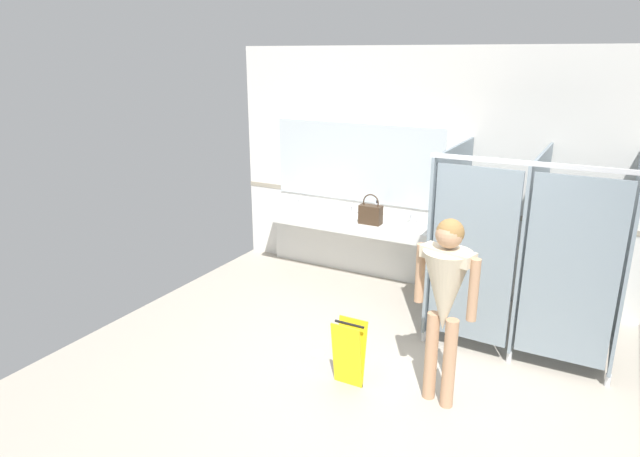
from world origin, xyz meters
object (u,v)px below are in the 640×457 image
object	(u,v)px
paper_cup	(368,218)
wet_floor_sign	(349,353)
person_standing	(445,291)
soap_dispenser	(377,210)
handbag	(371,214)

from	to	relation	value
paper_cup	wet_floor_sign	bearing A→B (deg)	-70.13
person_standing	soap_dispenser	bearing A→B (deg)	124.24
handbag	paper_cup	size ratio (longest dim) A/B	4.55
person_standing	wet_floor_sign	bearing A→B (deg)	-170.57
person_standing	wet_floor_sign	xyz separation A→B (m)	(-0.80, -0.13, -0.73)
soap_dispenser	paper_cup	bearing A→B (deg)	-96.36
soap_dispenser	wet_floor_sign	xyz separation A→B (m)	(0.78, -2.45, -0.63)
handbag	wet_floor_sign	distance (m)	2.35
handbag	paper_cup	distance (m)	0.15
person_standing	wet_floor_sign	world-z (taller)	person_standing
soap_dispenser	person_standing	bearing A→B (deg)	-55.76
handbag	wet_floor_sign	size ratio (longest dim) A/B	0.62
person_standing	soap_dispenser	xyz separation A→B (m)	(-1.58, 2.32, -0.10)
wet_floor_sign	paper_cup	bearing A→B (deg)	109.87
person_standing	handbag	world-z (taller)	person_standing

